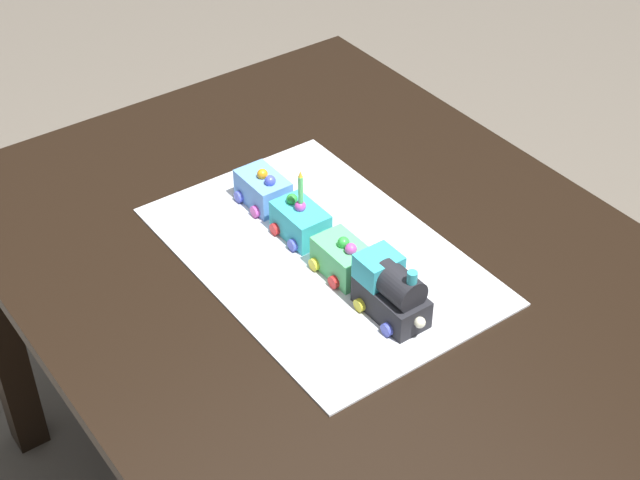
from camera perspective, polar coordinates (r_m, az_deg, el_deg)
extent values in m
cube|color=black|center=(1.63, 1.67, -2.23)|extent=(1.40, 1.00, 0.03)
cube|color=black|center=(2.47, 0.69, 3.06)|extent=(0.07, 0.07, 0.71)
cube|color=black|center=(2.18, -18.35, -4.98)|extent=(0.07, 0.07, 0.71)
cube|color=silver|center=(1.65, 0.00, -0.87)|extent=(0.60, 0.40, 0.00)
cube|color=#232328|center=(1.52, 4.21, -3.64)|extent=(0.12, 0.06, 0.05)
cylinder|color=#232328|center=(1.48, 4.67, -2.70)|extent=(0.08, 0.05, 0.05)
cube|color=#38B7C6|center=(1.51, 3.47, -1.60)|extent=(0.06, 0.06, 0.04)
cylinder|color=#38B7C6|center=(1.45, 5.44, -2.36)|extent=(0.02, 0.02, 0.03)
sphere|color=#F4EFCC|center=(1.48, 5.91, -4.86)|extent=(0.02, 0.02, 0.02)
cylinder|color=red|center=(1.53, 6.05, -4.19)|extent=(0.02, 0.01, 0.02)
cylinder|color=yellow|center=(1.57, 4.42, -2.82)|extent=(0.02, 0.01, 0.02)
cylinder|color=#4C59D8|center=(1.50, 3.95, -5.30)|extent=(0.02, 0.01, 0.02)
cylinder|color=yellow|center=(1.53, 2.33, -3.87)|extent=(0.02, 0.01, 0.02)
cube|color=#59CC7A|center=(1.60, 1.27, -1.02)|extent=(0.10, 0.06, 0.06)
cylinder|color=yellow|center=(1.61, 2.87, -1.51)|extent=(0.02, 0.01, 0.02)
cylinder|color=orange|center=(1.64, 1.69, -0.51)|extent=(0.02, 0.01, 0.02)
cylinder|color=red|center=(1.57, 0.81, -2.50)|extent=(0.02, 0.01, 0.02)
cylinder|color=yellow|center=(1.61, -0.36, -1.46)|extent=(0.02, 0.01, 0.02)
sphere|color=#D84CB2|center=(1.56, 1.83, -0.53)|extent=(0.02, 0.02, 0.02)
sphere|color=green|center=(1.58, 1.28, -0.07)|extent=(0.02, 0.02, 0.02)
cube|color=#38B7C6|center=(1.67, -1.16, 1.07)|extent=(0.10, 0.06, 0.06)
cylinder|color=yellow|center=(1.68, 0.39, 0.59)|extent=(0.02, 0.01, 0.02)
cylinder|color=green|center=(1.72, -0.69, 1.50)|extent=(0.02, 0.01, 0.02)
cylinder|color=#4C59D8|center=(1.65, -1.63, -0.31)|extent=(0.02, 0.01, 0.02)
cylinder|color=red|center=(1.68, -2.69, 0.64)|extent=(0.02, 0.01, 0.02)
sphere|color=green|center=(1.67, -1.66, 2.42)|extent=(0.02, 0.02, 0.02)
sphere|color=#D84CB2|center=(1.65, -1.17, 2.01)|extent=(0.02, 0.02, 0.02)
cube|color=#669EEA|center=(1.75, -3.37, 2.98)|extent=(0.10, 0.06, 0.06)
cylinder|color=#4C59D8|center=(1.76, -1.88, 2.51)|extent=(0.02, 0.01, 0.02)
cylinder|color=yellow|center=(1.80, -2.87, 3.34)|extent=(0.02, 0.01, 0.02)
cylinder|color=#D84CB2|center=(1.73, -3.85, 1.68)|extent=(0.02, 0.01, 0.02)
cylinder|color=#4C59D8|center=(1.76, -4.82, 2.55)|extent=(0.02, 0.01, 0.02)
sphere|color=#4C59D8|center=(1.71, -2.96, 3.51)|extent=(0.02, 0.02, 0.02)
sphere|color=orange|center=(1.73, -3.41, 3.89)|extent=(0.02, 0.02, 0.02)
cylinder|color=#66D872|center=(1.63, -1.15, 2.99)|extent=(0.01, 0.01, 0.05)
cone|color=yellow|center=(1.61, -1.16, 3.92)|extent=(0.01, 0.01, 0.01)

